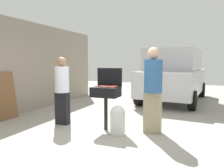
% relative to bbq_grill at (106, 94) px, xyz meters
% --- Properties ---
extents(ground_plane, '(24.00, 24.00, 0.00)m').
position_rel_bbq_grill_xyz_m(ground_plane, '(0.13, -0.28, -0.83)').
color(ground_plane, '#9E998E').
extents(house_wall_side, '(0.24, 8.00, 2.79)m').
position_rel_bbq_grill_xyz_m(house_wall_side, '(-3.11, 0.72, 0.57)').
color(house_wall_side, gray).
rests_on(house_wall_side, ground).
extents(bbq_grill, '(0.60, 0.44, 0.98)m').
position_rel_bbq_grill_xyz_m(bbq_grill, '(0.00, 0.00, 0.00)').
color(bbq_grill, black).
rests_on(bbq_grill, ground).
extents(grill_lid_open, '(0.60, 0.05, 0.42)m').
position_rel_bbq_grill_xyz_m(grill_lid_open, '(0.00, 0.22, 0.36)').
color(grill_lid_open, black).
rests_on(grill_lid_open, bbq_grill).
extents(hot_dog_0, '(0.13, 0.04, 0.03)m').
position_rel_bbq_grill_xyz_m(hot_dog_0, '(0.17, 0.14, 0.16)').
color(hot_dog_0, '#C6593D').
rests_on(hot_dog_0, bbq_grill).
extents(hot_dog_1, '(0.13, 0.03, 0.03)m').
position_rel_bbq_grill_xyz_m(hot_dog_1, '(0.18, 0.06, 0.16)').
color(hot_dog_1, '#AD4228').
rests_on(hot_dog_1, bbq_grill).
extents(hot_dog_2, '(0.13, 0.03, 0.03)m').
position_rel_bbq_grill_xyz_m(hot_dog_2, '(0.19, -0.03, 0.16)').
color(hot_dog_2, '#B74C33').
rests_on(hot_dog_2, bbq_grill).
extents(hot_dog_3, '(0.13, 0.03, 0.03)m').
position_rel_bbq_grill_xyz_m(hot_dog_3, '(-0.13, 0.10, 0.16)').
color(hot_dog_3, '#AD4228').
rests_on(hot_dog_3, bbq_grill).
extents(hot_dog_4, '(0.13, 0.04, 0.03)m').
position_rel_bbq_grill_xyz_m(hot_dog_4, '(0.18, -0.11, 0.16)').
color(hot_dog_4, '#B74C33').
rests_on(hot_dog_4, bbq_grill).
extents(hot_dog_5, '(0.13, 0.04, 0.03)m').
position_rel_bbq_grill_xyz_m(hot_dog_5, '(-0.07, -0.01, 0.16)').
color(hot_dog_5, '#B74C33').
rests_on(hot_dog_5, bbq_grill).
extents(hot_dog_6, '(0.13, 0.04, 0.03)m').
position_rel_bbq_grill_xyz_m(hot_dog_6, '(-0.12, -0.05, 0.16)').
color(hot_dog_6, '#C6593D').
rests_on(hot_dog_6, bbq_grill).
extents(hot_dog_7, '(0.13, 0.04, 0.03)m').
position_rel_bbq_grill_xyz_m(hot_dog_7, '(0.01, 0.12, 0.16)').
color(hot_dog_7, '#AD4228').
rests_on(hot_dog_7, bbq_grill).
extents(hot_dog_8, '(0.13, 0.04, 0.03)m').
position_rel_bbq_grill_xyz_m(hot_dog_8, '(0.10, -0.07, 0.16)').
color(hot_dog_8, '#B74C33').
rests_on(hot_dog_8, bbq_grill).
extents(hot_dog_9, '(0.13, 0.04, 0.03)m').
position_rel_bbq_grill_xyz_m(hot_dog_9, '(-0.06, 0.03, 0.16)').
color(hot_dog_9, '#C6593D').
rests_on(hot_dog_9, bbq_grill).
extents(hot_dog_10, '(0.13, 0.04, 0.03)m').
position_rel_bbq_grill_xyz_m(hot_dog_10, '(0.00, -0.09, 0.16)').
color(hot_dog_10, '#B74C33').
rests_on(hot_dog_10, bbq_grill).
extents(propane_tank, '(0.32, 0.32, 0.62)m').
position_rel_bbq_grill_xyz_m(propane_tank, '(0.36, -0.21, -0.51)').
color(propane_tank, silver).
rests_on(propane_tank, ground).
extents(person_left, '(0.35, 0.35, 1.66)m').
position_rel_bbq_grill_xyz_m(person_left, '(-1.18, 0.02, 0.07)').
color(person_left, black).
rests_on(person_left, ground).
extents(person_right, '(0.39, 0.39, 1.85)m').
position_rel_bbq_grill_xyz_m(person_right, '(1.02, 0.18, 0.17)').
color(person_right, gray).
rests_on(person_right, ground).
extents(parked_minivan, '(2.37, 4.56, 2.02)m').
position_rel_bbq_grill_xyz_m(parked_minivan, '(0.99, 4.47, 0.19)').
color(parked_minivan, '#B7B7BC').
rests_on(parked_minivan, ground).
extents(leaning_board, '(0.18, 0.90, 1.26)m').
position_rel_bbq_grill_xyz_m(leaning_board, '(-2.86, -0.29, -0.20)').
color(leaning_board, brown).
rests_on(leaning_board, ground).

